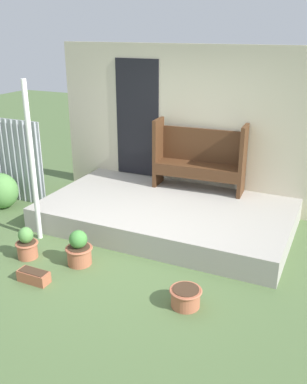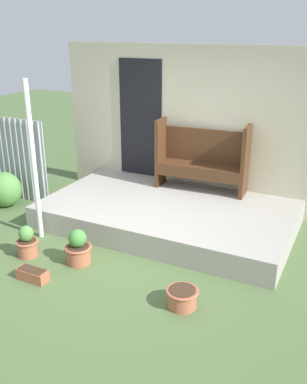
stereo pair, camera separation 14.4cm
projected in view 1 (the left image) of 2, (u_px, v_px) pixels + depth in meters
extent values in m
plane|color=#516B3D|center=(129.00, 254.00, 5.71)|extent=(24.00, 24.00, 0.00)
cube|color=#A8A399|center=(167.00, 214.00, 6.50)|extent=(3.68, 2.12, 0.35)
cube|color=beige|center=(193.00, 127.00, 7.02)|extent=(4.88, 0.06, 2.60)
cube|color=black|center=(137.00, 119.00, 7.36)|extent=(0.80, 0.02, 2.00)
cylinder|color=#AAB0B5|center=(4.00, 159.00, 7.34)|extent=(0.04, 0.04, 1.42)
cylinder|color=#AAB0B5|center=(10.00, 160.00, 7.29)|extent=(0.04, 0.04, 1.42)
cylinder|color=#AAB0B5|center=(16.00, 161.00, 7.25)|extent=(0.04, 0.04, 1.42)
cylinder|color=#AAB0B5|center=(21.00, 162.00, 7.20)|extent=(0.04, 0.04, 1.42)
cylinder|color=#AAB0B5|center=(27.00, 163.00, 7.15)|extent=(0.04, 0.04, 1.42)
cylinder|color=#AAB0B5|center=(33.00, 164.00, 7.10)|extent=(0.04, 0.04, 1.42)
cylinder|color=#AAB0B5|center=(38.00, 165.00, 7.06)|extent=(0.04, 0.04, 1.42)
cylinder|color=white|center=(32.00, 164.00, 5.76)|extent=(0.07, 0.07, 2.23)
cube|color=#4C2D19|center=(158.00, 152.00, 7.07)|extent=(0.08, 0.40, 1.11)
cube|color=#4C2D19|center=(243.00, 161.00, 6.59)|extent=(0.08, 0.40, 1.11)
cube|color=#4C2D19|center=(199.00, 165.00, 6.89)|extent=(1.36, 0.48, 0.04)
cube|color=#4C2D19|center=(195.00, 175.00, 6.76)|extent=(1.34, 0.11, 0.15)
cube|color=#4C2D19|center=(202.00, 145.00, 6.94)|extent=(1.34, 0.12, 0.54)
cylinder|color=#B76647|center=(27.00, 250.00, 5.60)|extent=(0.26, 0.26, 0.22)
torus|color=#B76647|center=(27.00, 243.00, 5.57)|extent=(0.30, 0.30, 0.02)
cylinder|color=#422D1E|center=(27.00, 242.00, 5.56)|extent=(0.24, 0.24, 0.01)
ellipsoid|color=#599347|center=(26.00, 235.00, 5.52)|extent=(0.19, 0.19, 0.21)
cylinder|color=#B76647|center=(79.00, 256.00, 5.45)|extent=(0.31, 0.31, 0.23)
torus|color=#B76647|center=(79.00, 248.00, 5.41)|extent=(0.35, 0.35, 0.02)
cylinder|color=#422D1E|center=(79.00, 247.00, 5.40)|extent=(0.28, 0.28, 0.01)
ellipsoid|color=#478C3D|center=(78.00, 239.00, 5.36)|extent=(0.23, 0.23, 0.23)
cylinder|color=#B76647|center=(186.00, 298.00, 4.62)|extent=(0.32, 0.32, 0.21)
torus|color=#B76647|center=(186.00, 290.00, 4.59)|extent=(0.36, 0.36, 0.02)
cylinder|color=#422D1E|center=(186.00, 289.00, 4.59)|extent=(0.29, 0.29, 0.01)
cube|color=#B26042|center=(34.00, 277.00, 5.07)|extent=(0.39, 0.16, 0.14)
cube|color=#422D1E|center=(33.00, 271.00, 5.05)|extent=(0.34, 0.14, 0.01)
ellipsoid|color=#599347|center=(1.00, 191.00, 7.09)|extent=(0.58, 0.52, 0.60)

